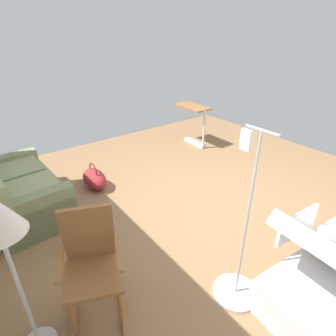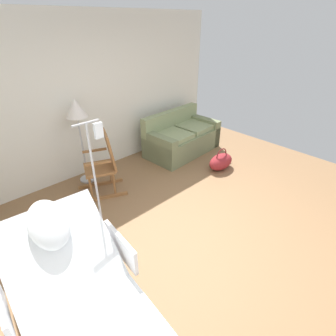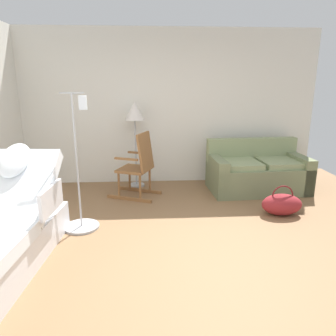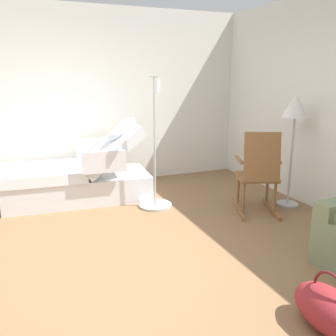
{
  "view_description": "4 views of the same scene",
  "coord_description": "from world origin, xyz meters",
  "px_view_note": "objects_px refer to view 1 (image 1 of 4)",
  "views": [
    {
      "loc": [
        -2.26,
        2.39,
        2.32
      ],
      "look_at": [
        0.2,
        0.52,
        0.73
      ],
      "focal_mm": 29.16,
      "sensor_mm": 36.0,
      "label": 1
    },
    {
      "loc": [
        -2.26,
        -1.49,
        2.54
      ],
      "look_at": [
        -0.19,
        0.71,
        0.81
      ],
      "focal_mm": 27.8,
      "sensor_mm": 36.0,
      "label": 2
    },
    {
      "loc": [
        -0.34,
        -2.99,
        1.8
      ],
      "look_at": [
        -0.11,
        0.72,
        0.79
      ],
      "focal_mm": 33.81,
      "sensor_mm": 36.0,
      "label": 3
    },
    {
      "loc": [
        3.07,
        -0.81,
        1.71
      ],
      "look_at": [
        -0.2,
        0.53,
        0.79
      ],
      "focal_mm": 38.81,
      "sensor_mm": 36.0,
      "label": 4
    }
  ],
  "objects_px": {
    "couch": "(21,192)",
    "overbed_table": "(194,121)",
    "rocking_chair": "(92,265)",
    "iv_pole": "(237,275)",
    "duffel_bag": "(94,179)"
  },
  "relations": [
    {
      "from": "couch",
      "to": "overbed_table",
      "type": "distance_m",
      "value": 3.61
    },
    {
      "from": "rocking_chair",
      "to": "iv_pole",
      "type": "bearing_deg",
      "value": -121.98
    },
    {
      "from": "couch",
      "to": "rocking_chair",
      "type": "relative_size",
      "value": 1.57
    },
    {
      "from": "overbed_table",
      "to": "duffel_bag",
      "type": "relative_size",
      "value": 1.49
    },
    {
      "from": "rocking_chair",
      "to": "duffel_bag",
      "type": "distance_m",
      "value": 2.21
    },
    {
      "from": "overbed_table",
      "to": "iv_pole",
      "type": "relative_size",
      "value": 0.5
    },
    {
      "from": "couch",
      "to": "rocking_chair",
      "type": "height_order",
      "value": "rocking_chair"
    },
    {
      "from": "rocking_chair",
      "to": "iv_pole",
      "type": "distance_m",
      "value": 1.33
    },
    {
      "from": "overbed_table",
      "to": "rocking_chair",
      "type": "bearing_deg",
      "value": 125.81
    },
    {
      "from": "duffel_bag",
      "to": "iv_pole",
      "type": "bearing_deg",
      "value": -174.66
    },
    {
      "from": "overbed_table",
      "to": "duffel_bag",
      "type": "bearing_deg",
      "value": 99.68
    },
    {
      "from": "duffel_bag",
      "to": "iv_pole",
      "type": "relative_size",
      "value": 0.33
    },
    {
      "from": "duffel_bag",
      "to": "couch",
      "type": "bearing_deg",
      "value": 90.35
    },
    {
      "from": "rocking_chair",
      "to": "iv_pole",
      "type": "xyz_separation_m",
      "value": [
        -0.69,
        -1.11,
        -0.25
      ]
    },
    {
      "from": "duffel_bag",
      "to": "overbed_table",
      "type": "bearing_deg",
      "value": -80.32
    }
  ]
}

